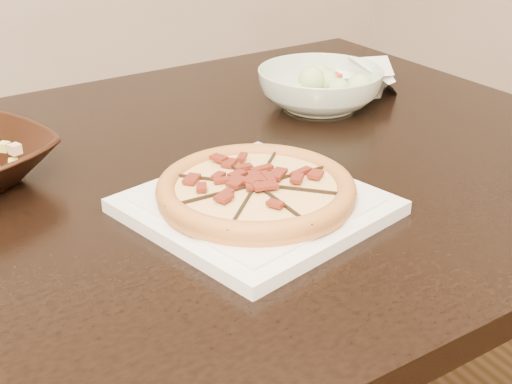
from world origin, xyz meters
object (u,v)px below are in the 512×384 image
(dining_table, at_px, (146,239))
(pizza, at_px, (256,189))
(plate, at_px, (256,206))
(salad_bowl, at_px, (320,88))

(dining_table, height_order, pizza, pizza)
(plate, bearing_deg, salad_bowl, 45.29)
(dining_table, bearing_deg, pizza, -58.03)
(salad_bowl, bearing_deg, plate, -134.71)
(plate, xyz_separation_m, salad_bowl, (0.30, 0.30, 0.02))
(pizza, bearing_deg, dining_table, 121.97)
(salad_bowl, bearing_deg, dining_table, -159.77)
(dining_table, height_order, salad_bowl, salad_bowl)
(dining_table, xyz_separation_m, salad_bowl, (0.40, 0.15, 0.13))
(dining_table, xyz_separation_m, plate, (0.10, -0.16, 0.10))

